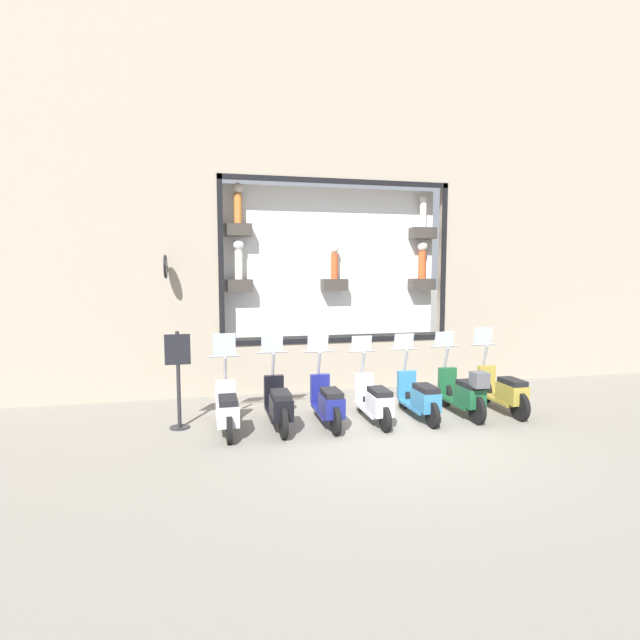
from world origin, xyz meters
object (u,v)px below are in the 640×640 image
at_px(scooter_green_1, 464,393).
at_px(scooter_black_5, 279,404).
at_px(scooter_white_3, 375,401).
at_px(shop_sign_post, 178,376).
at_px(scooter_olive_0, 504,391).
at_px(scooter_silver_6, 227,409).
at_px(scooter_teal_2, 420,397).
at_px(scooter_navy_4, 328,402).

height_order(scooter_green_1, scooter_black_5, scooter_black_5).
xyz_separation_m(scooter_green_1, scooter_white_3, (0.05, 1.82, -0.07)).
distance_m(scooter_white_3, shop_sign_post, 3.65).
relative_size(scooter_olive_0, scooter_green_1, 1.00).
xyz_separation_m(scooter_olive_0, scooter_silver_6, (-0.00, 5.47, -0.02)).
xyz_separation_m(scooter_olive_0, scooter_teal_2, (-0.01, 1.82, -0.02)).
bearing_deg(scooter_white_3, scooter_navy_4, 89.55).
height_order(scooter_teal_2, scooter_white_3, scooter_teal_2).
relative_size(scooter_black_5, scooter_silver_6, 1.01).
bearing_deg(shop_sign_post, scooter_white_3, -97.43).
bearing_deg(scooter_silver_6, scooter_navy_4, -89.92).
bearing_deg(scooter_green_1, scooter_teal_2, 86.59).
bearing_deg(scooter_navy_4, scooter_white_3, -90.45).
height_order(scooter_olive_0, scooter_silver_6, scooter_silver_6).
xyz_separation_m(scooter_olive_0, scooter_navy_4, (-0.00, 3.65, -0.01)).
bearing_deg(scooter_green_1, shop_sign_post, 84.51).
bearing_deg(scooter_teal_2, scooter_white_3, 90.14).
distance_m(scooter_teal_2, shop_sign_post, 4.54).
relative_size(scooter_green_1, scooter_white_3, 1.01).
distance_m(scooter_green_1, scooter_white_3, 1.83).
distance_m(scooter_navy_4, shop_sign_post, 2.75).
distance_m(scooter_teal_2, scooter_white_3, 0.91).
bearing_deg(scooter_teal_2, scooter_silver_6, 89.96).
relative_size(scooter_teal_2, scooter_black_5, 0.99).
xyz_separation_m(scooter_teal_2, scooter_navy_4, (0.00, 1.82, 0.01)).
bearing_deg(scooter_silver_6, scooter_teal_2, -90.04).
height_order(scooter_silver_6, shop_sign_post, shop_sign_post).
relative_size(scooter_olive_0, scooter_black_5, 1.00).
relative_size(scooter_silver_6, shop_sign_post, 1.01).
relative_size(scooter_black_5, shop_sign_post, 1.02).
bearing_deg(scooter_silver_6, scooter_black_5, -89.49).
distance_m(scooter_olive_0, scooter_teal_2, 1.82).
bearing_deg(scooter_olive_0, scooter_silver_6, 90.05).
relative_size(scooter_white_3, shop_sign_post, 1.01).
relative_size(scooter_green_1, scooter_silver_6, 1.01).
bearing_deg(scooter_silver_6, scooter_green_1, -90.71).
bearing_deg(scooter_navy_4, scooter_teal_2, -90.15).
distance_m(scooter_white_3, scooter_navy_4, 0.91).
height_order(scooter_white_3, shop_sign_post, shop_sign_post).
bearing_deg(shop_sign_post, scooter_navy_4, -99.78).
distance_m(scooter_teal_2, scooter_silver_6, 3.65).
bearing_deg(scooter_olive_0, scooter_teal_2, 90.23).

